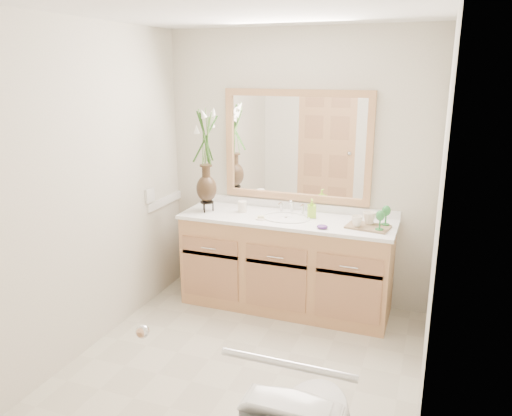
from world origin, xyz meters
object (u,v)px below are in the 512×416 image
at_px(flower_vase, 205,145).
at_px(tray, 368,227).
at_px(soap_bottle, 312,209).
at_px(tumbler, 242,207).

height_order(flower_vase, tray, flower_vase).
bearing_deg(soap_bottle, flower_vase, 169.37).
height_order(flower_vase, soap_bottle, flower_vase).
bearing_deg(flower_vase, soap_bottle, 8.56).
xyz_separation_m(flower_vase, tumbler, (0.30, 0.09, -0.54)).
height_order(tumbler, soap_bottle, soap_bottle).
distance_m(flower_vase, tumbler, 0.63).
distance_m(soap_bottle, tray, 0.52).
bearing_deg(tray, tumbler, -174.97).
xyz_separation_m(flower_vase, soap_bottle, (0.92, 0.14, -0.52)).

